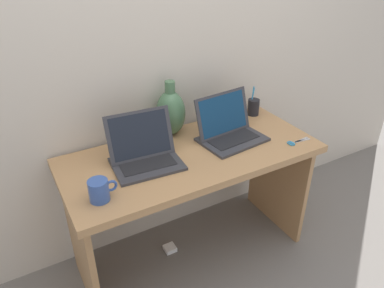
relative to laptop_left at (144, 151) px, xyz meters
The scene contains 10 objects.
ground_plane 0.84m from the laptop_left, ahead, with size 6.00×6.00×0.00m, color slate.
back_wall 0.56m from the laptop_left, 50.37° to the left, with size 4.40×0.04×2.40m, color beige.
desk 0.34m from the laptop_left, ahead, with size 1.36×0.61×0.73m.
laptop_left is the anchor object (origin of this frame).
laptop_right 0.51m from the laptop_left, ahead, with size 0.37×0.29×0.25m.
green_vase 0.33m from the laptop_left, 39.14° to the left, with size 0.17×0.17×0.32m.
coffee_mug 0.34m from the laptop_left, 146.52° to the right, with size 0.13×0.09×0.10m.
pen_cup 0.84m from the laptop_left, 12.36° to the left, with size 0.07×0.07×0.18m.
scissors 0.83m from the laptop_left, 15.89° to the right, with size 0.15×0.05×0.01m.
power_brick 0.80m from the laptop_left, 18.54° to the left, with size 0.07×0.07×0.03m, color white.
Camera 1 is at (-0.81, -1.44, 1.74)m, focal length 34.34 mm.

